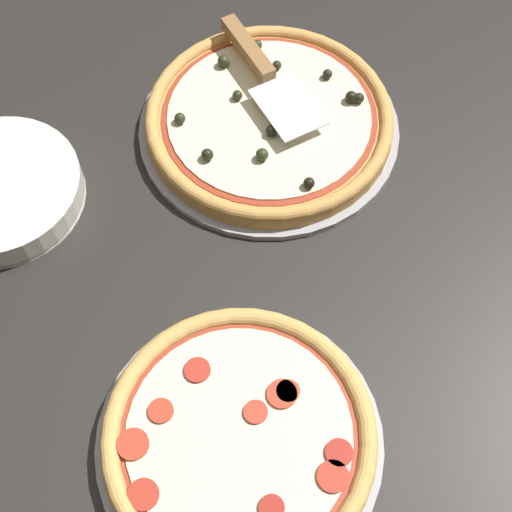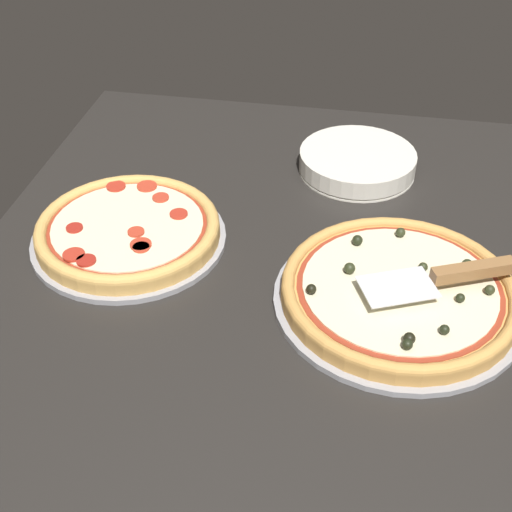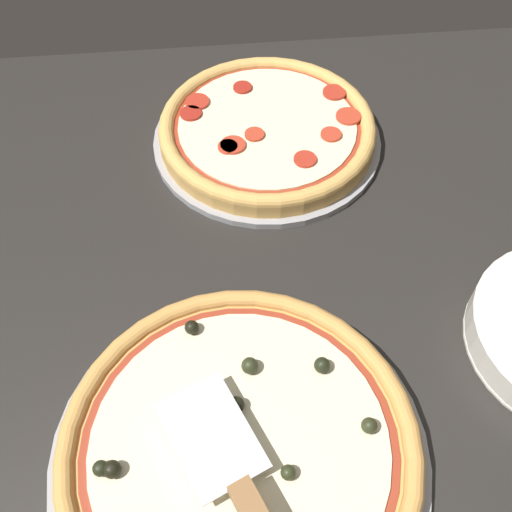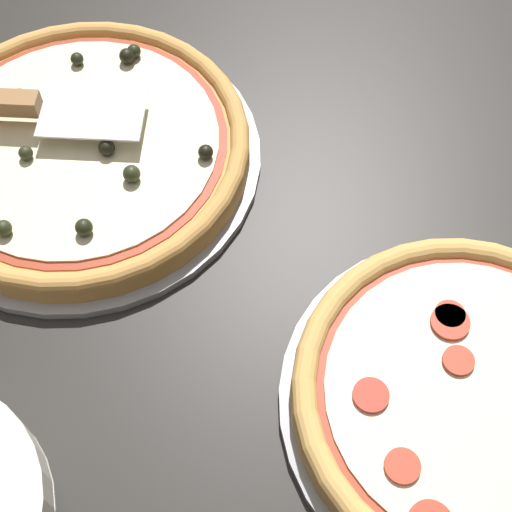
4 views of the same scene
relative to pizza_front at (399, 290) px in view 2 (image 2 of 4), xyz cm
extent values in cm
cube|color=black|center=(0.56, 10.02, -4.46)|extent=(126.91, 121.19, 3.60)
cylinder|color=#939399|center=(0.00, 0.00, -2.16)|extent=(38.31, 38.31, 1.00)
cylinder|color=#C68E47|center=(0.00, 0.00, -0.59)|extent=(36.01, 36.01, 2.13)
torus|color=#C68E47|center=(0.00, 0.00, 0.47)|extent=(36.01, 36.01, 2.02)
cylinder|color=maroon|center=(0.00, 0.00, 0.55)|extent=(31.30, 31.30, 0.15)
cylinder|color=beige|center=(0.00, 0.00, 0.67)|extent=(29.53, 29.53, 0.40)
sphere|color=black|center=(-2.00, -8.77, 1.57)|extent=(1.39, 1.39, 1.39)
sphere|color=#282D19|center=(1.76, 7.79, 1.76)|extent=(1.78, 1.78, 1.78)
sphere|color=#282D19|center=(4.30, -3.39, 1.61)|extent=(1.47, 1.47, 1.47)
sphere|color=#282D19|center=(12.79, 0.26, 1.67)|extent=(1.61, 1.61, 1.61)
sphere|color=#282D19|center=(5.89, -10.10, 1.77)|extent=(1.80, 1.80, 1.80)
sphere|color=black|center=(-13.17, -1.24, 1.64)|extent=(1.54, 1.54, 1.54)
sphere|color=black|center=(0.01, 3.69, 1.73)|extent=(1.71, 1.71, 1.71)
sphere|color=#282D19|center=(0.93, -13.15, 1.64)|extent=(1.53, 1.53, 1.53)
sphere|color=black|center=(-9.28, -6.31, 1.60)|extent=(1.46, 1.46, 1.46)
sphere|color=black|center=(9.26, 7.10, 1.73)|extent=(1.71, 1.71, 1.71)
sphere|color=black|center=(-4.09, 13.02, 1.65)|extent=(1.57, 1.57, 1.57)
sphere|color=black|center=(-12.07, -1.47, 1.73)|extent=(1.73, 1.73, 1.73)
cylinder|color=#939399|center=(7.89, 45.75, -2.16)|extent=(33.29, 33.29, 1.00)
cylinder|color=tan|center=(7.89, 45.75, -0.59)|extent=(31.29, 31.29, 2.13)
torus|color=tan|center=(7.89, 45.75, 0.48)|extent=(31.29, 31.29, 2.20)
cylinder|color=maroon|center=(7.89, 45.75, 0.55)|extent=(27.20, 27.20, 0.15)
cylinder|color=beige|center=(7.89, 45.75, 0.68)|extent=(25.66, 25.66, 0.40)
cylinder|color=#B73823|center=(2.63, 41.69, 1.08)|extent=(3.54, 3.54, 0.40)
cylinder|color=#B73823|center=(1.89, 41.41, 1.08)|extent=(2.77, 2.77, 0.40)
cylinder|color=#B73823|center=(5.83, 43.53, 1.08)|extent=(2.81, 2.81, 0.40)
cylinder|color=#B73823|center=(19.70, 45.96, 1.08)|extent=(3.64, 3.64, 0.40)
cylinder|color=#AD2D1E|center=(-1.89, 51.39, 1.08)|extent=(3.57, 3.57, 0.40)
cylinder|color=#AD2D1E|center=(12.17, 37.93, 1.08)|extent=(3.14, 3.14, 0.40)
cylinder|color=#B73823|center=(16.54, 42.43, 1.08)|extent=(2.96, 2.96, 0.40)
cylinder|color=maroon|center=(5.05, 54.04, 1.08)|extent=(2.83, 2.83, 0.40)
cylinder|color=maroon|center=(-2.93, 48.91, 1.08)|extent=(3.15, 3.15, 0.40)
cylinder|color=#AD2D1E|center=(18.64, 51.48, 1.08)|extent=(3.49, 3.49, 0.40)
cube|color=silver|center=(-2.62, 0.46, 2.79)|extent=(10.97, 12.80, 0.24)
cube|color=olive|center=(2.16, -10.47, 3.67)|extent=(7.25, 12.86, 2.00)
cylinder|color=silver|center=(38.01, 8.93, -2.31)|extent=(22.72, 22.72, 0.70)
cylinder|color=silver|center=(38.01, 8.93, -1.61)|extent=(22.72, 22.72, 0.70)
cylinder|color=silver|center=(38.01, 8.93, -0.91)|extent=(22.72, 22.72, 0.70)
cylinder|color=silver|center=(38.01, 8.93, -0.21)|extent=(22.72, 22.72, 0.70)
cylinder|color=silver|center=(38.01, 8.93, 0.49)|extent=(22.72, 22.72, 0.70)
cylinder|color=silver|center=(38.01, 8.93, 1.19)|extent=(22.72, 22.72, 0.70)
camera|label=1|loc=(7.94, 67.71, 80.06)|focal=50.00mm
camera|label=2|loc=(-84.63, 6.66, 71.00)|focal=50.00mm
camera|label=3|loc=(-0.39, -19.87, 58.58)|focal=42.00mm
camera|label=4|loc=(35.01, 38.61, 58.77)|focal=50.00mm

